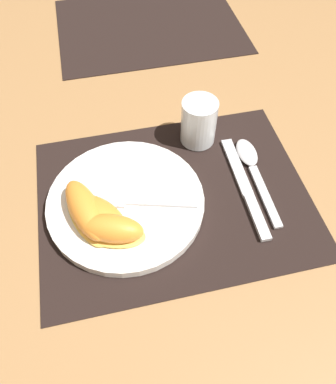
% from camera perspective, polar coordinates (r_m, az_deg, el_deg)
% --- Properties ---
extents(ground_plane, '(3.00, 3.00, 0.00)m').
position_cam_1_polar(ground_plane, '(0.61, 0.93, -0.86)').
color(ground_plane, '#A37547').
extents(placemat, '(0.44, 0.33, 0.00)m').
position_cam_1_polar(placemat, '(0.61, 0.93, -0.75)').
color(placemat, black).
rests_on(placemat, ground_plane).
extents(placemat_far, '(0.44, 0.33, 0.00)m').
position_cam_1_polar(placemat_far, '(1.00, -2.84, 24.05)').
color(placemat_far, black).
rests_on(placemat_far, ground_plane).
extents(plate, '(0.25, 0.25, 0.02)m').
position_cam_1_polar(plate, '(0.60, -6.46, -1.41)').
color(plate, white).
rests_on(plate, placemat).
extents(juice_glass, '(0.06, 0.06, 0.08)m').
position_cam_1_polar(juice_glass, '(0.67, 4.68, 10.29)').
color(juice_glass, silver).
rests_on(juice_glass, placemat).
extents(knife, '(0.02, 0.21, 0.01)m').
position_cam_1_polar(knife, '(0.63, 11.73, 0.57)').
color(knife, silver).
rests_on(knife, placemat).
extents(spoon, '(0.03, 0.19, 0.01)m').
position_cam_1_polar(spoon, '(0.66, 12.58, 4.31)').
color(spoon, silver).
rests_on(spoon, placemat).
extents(fork, '(0.18, 0.07, 0.00)m').
position_cam_1_polar(fork, '(0.59, -5.81, -1.36)').
color(fork, silver).
rests_on(fork, plate).
extents(citrus_wedge_0, '(0.08, 0.13, 0.04)m').
position_cam_1_polar(citrus_wedge_0, '(0.57, -12.45, -2.79)').
color(citrus_wedge_0, '#F7C656').
rests_on(citrus_wedge_0, plate).
extents(citrus_wedge_1, '(0.10, 0.11, 0.03)m').
position_cam_1_polar(citrus_wedge_1, '(0.56, -10.49, -3.39)').
color(citrus_wedge_1, '#F7C656').
rests_on(citrus_wedge_1, plate).
extents(citrus_wedge_2, '(0.11, 0.08, 0.04)m').
position_cam_1_polar(citrus_wedge_2, '(0.54, -8.55, -5.67)').
color(citrus_wedge_2, '#F7C656').
rests_on(citrus_wedge_2, plate).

